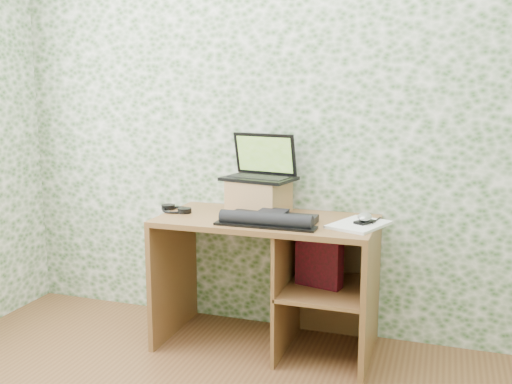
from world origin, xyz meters
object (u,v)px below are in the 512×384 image
(keyboard, at_px, (269,219))
(notepad, at_px, (359,225))
(laptop, at_px, (261,169))
(desk, at_px, (281,265))
(riser, at_px, (259,196))

(keyboard, bearing_deg, notepad, 12.29)
(laptop, relative_size, notepad, 1.34)
(desk, distance_m, keyboard, 0.33)
(desk, relative_size, notepad, 3.66)
(desk, bearing_deg, laptop, 137.22)
(desk, distance_m, notepad, 0.52)
(laptop, xyz_separation_m, keyboard, (0.15, -0.31, -0.22))
(desk, relative_size, laptop, 2.73)
(notepad, bearing_deg, desk, -166.04)
(laptop, xyz_separation_m, notepad, (0.61, -0.21, -0.24))
(keyboard, relative_size, notepad, 1.65)
(riser, height_order, notepad, riser)
(desk, relative_size, keyboard, 2.22)
(riser, distance_m, keyboard, 0.31)
(desk, bearing_deg, notepad, -6.62)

